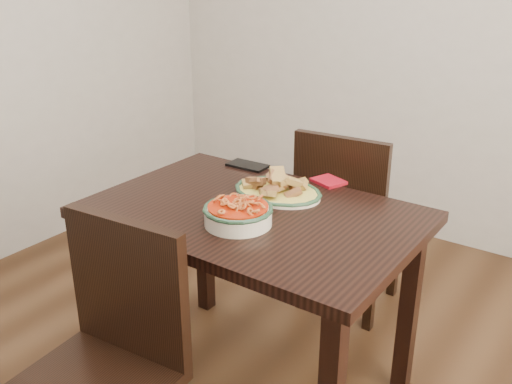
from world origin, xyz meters
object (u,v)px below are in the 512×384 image
Objects in this scene: chair_near at (108,354)px; noodle_bowl at (238,212)px; chair_far at (347,214)px; smartphone at (248,165)px; fish_plate at (278,184)px; dining_table at (253,236)px.

noodle_bowl is at bearing 73.89° from chair_near.
chair_far reaches higher than smartphone.
fish_plate is at bearing 80.27° from chair_near.
dining_table is 0.47m from smartphone.
dining_table is 0.65m from chair_near.
chair_far is at bearing 85.99° from dining_table.
fish_plate is 1.97× the size of smartphone.
fish_plate is 1.44× the size of noodle_bowl.
fish_plate is at bearing 91.23° from dining_table.
dining_table is 0.68m from chair_far.
dining_table is 4.86× the size of noodle_bowl.
smartphone is (-0.28, 0.36, 0.11)m from dining_table.
fish_plate is 0.29m from noodle_bowl.
chair_near is 2.64× the size of fish_plate.
chair_far is 0.58m from fish_plate.
smartphone is at bearing 38.80° from chair_far.
smartphone is (-0.33, -0.31, 0.26)m from chair_far.
dining_table is at bearing -53.42° from smartphone.
chair_far and chair_near have the same top height.
chair_near is at bearing 80.44° from chair_far.
dining_table is 6.66× the size of smartphone.
chair_near is 3.79× the size of noodle_bowl.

